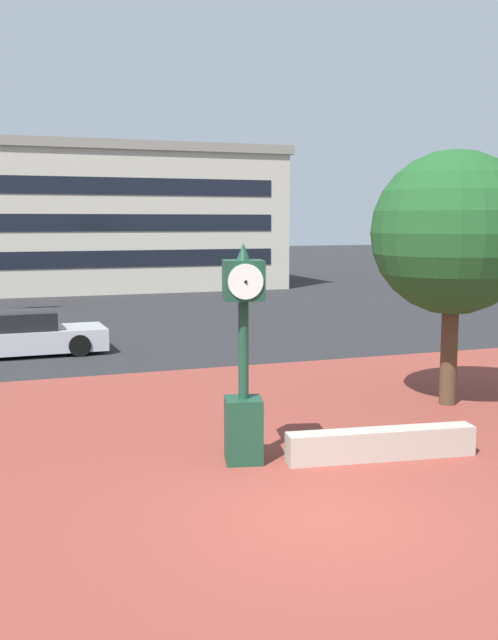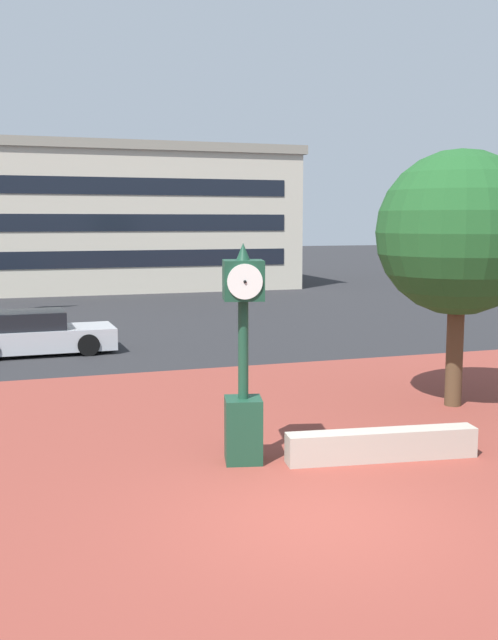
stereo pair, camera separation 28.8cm
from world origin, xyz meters
The scene contains 7 objects.
ground_plane centered at (0.00, 0.00, 0.00)m, with size 200.00×200.00×0.00m, color #262628.
plaza_brick_paving centered at (0.00, 3.06, 0.00)m, with size 44.00×14.11×0.01m, color brown.
planter_wall centered at (1.93, 1.85, 0.25)m, with size 3.20×0.40×0.50m, color #ADA393.
street_clock centered at (-0.27, 2.48, 1.62)m, with size 0.76×0.80×3.57m.
plaza_tree centered at (5.30, 4.72, 3.58)m, with size 3.69×3.43×5.38m.
car_street_near centered at (-3.08, 13.85, 0.57)m, with size 4.50×1.98×1.28m.
civic_building centered at (0.88, 38.41, 4.08)m, with size 23.55×15.54×8.13m.
Camera 1 is at (-4.11, -8.55, 3.90)m, focal length 41.52 mm.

